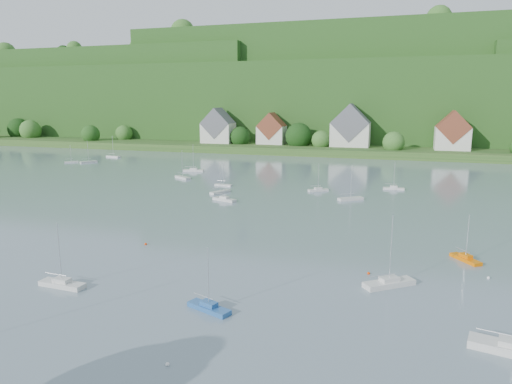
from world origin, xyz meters
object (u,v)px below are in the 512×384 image
near_sailboat_1 (209,307)px  near_sailboat_0 (62,283)px  near_sailboat_5 (466,258)px  near_sailboat_3 (389,283)px

near_sailboat_1 → near_sailboat_0: bearing=-161.4°
near_sailboat_0 → near_sailboat_5: size_ratio=1.20×
near_sailboat_0 → near_sailboat_3: (37.86, 12.14, 0.03)m
near_sailboat_1 → near_sailboat_3: (18.28, 12.78, 0.05)m
near_sailboat_3 → near_sailboat_5: bearing=14.1°
near_sailboat_0 → near_sailboat_5: (47.85, 24.84, -0.04)m
near_sailboat_1 → near_sailboat_5: 38.06m
near_sailboat_1 → near_sailboat_5: size_ratio=1.06×
near_sailboat_1 → near_sailboat_3: near_sailboat_3 is taller
near_sailboat_1 → near_sailboat_5: bearing=62.5°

